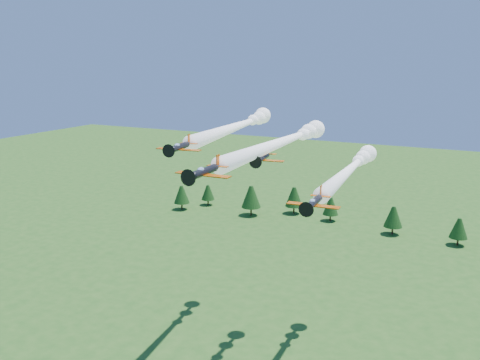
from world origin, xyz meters
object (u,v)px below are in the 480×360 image
at_px(plane_right, 351,168).
at_px(plane_slot, 262,158).
at_px(plane_left, 240,125).
at_px(plane_lead, 286,141).

distance_m(plane_right, plane_slot, 23.57).
relative_size(plane_left, plane_slot, 6.38).
bearing_deg(plane_left, plane_right, -6.14).
bearing_deg(plane_slot, plane_right, 58.40).
bearing_deg(plane_left, plane_slot, -62.60).
bearing_deg(plane_right, plane_left, 177.75).
bearing_deg(plane_lead, plane_left, 144.72).
height_order(plane_lead, plane_left, plane_left).
height_order(plane_right, plane_slot, plane_slot).
relative_size(plane_right, plane_slot, 6.00).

